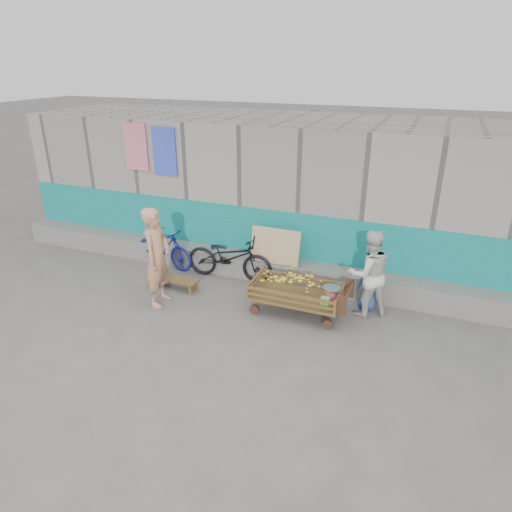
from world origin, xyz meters
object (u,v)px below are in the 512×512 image
at_px(bench, 177,281).
at_px(bicycle_blue, 164,248).
at_px(woman, 369,274).
at_px(vendor_man, 157,257).
at_px(bicycle_dark, 229,257).
at_px(child, 368,287).
at_px(banana_cart, 294,288).

distance_m(bench, bicycle_blue, 1.15).
bearing_deg(bicycle_blue, bench, -127.63).
relative_size(woman, bicycle_blue, 1.07).
bearing_deg(vendor_man, bicycle_blue, 23.48).
height_order(bench, vendor_man, vendor_man).
bearing_deg(bench, bicycle_dark, 46.15).
height_order(child, bicycle_blue, bicycle_blue).
relative_size(bench, bicycle_blue, 0.61).
relative_size(bench, bicycle_dark, 0.49).
height_order(woman, bicycle_blue, woman).
bearing_deg(vendor_man, bench, -4.74).
height_order(child, bicycle_dark, bicycle_dark).
xyz_separation_m(child, bicycle_blue, (-4.38, 0.18, 0.01)).
distance_m(bench, woman, 3.68).
bearing_deg(child, woman, 93.18).
distance_m(banana_cart, bicycle_blue, 3.30).
xyz_separation_m(banana_cart, woman, (1.18, 0.46, 0.28)).
bearing_deg(banana_cart, child, 28.87).
bearing_deg(vendor_man, bicycle_dark, -34.62).
relative_size(bench, vendor_man, 0.49).
distance_m(vendor_man, bicycle_blue, 1.67).
bearing_deg(banana_cart, woman, 21.38).
distance_m(bench, vendor_man, 0.96).
bearing_deg(child, bicycle_dark, -0.50).
relative_size(banana_cart, child, 2.00).
bearing_deg(bicycle_dark, bicycle_blue, 86.82).
height_order(banana_cart, bicycle_dark, bicycle_dark).
bearing_deg(bench, vendor_man, -88.68).
xyz_separation_m(child, bicycle_dark, (-2.82, 0.18, 0.04)).
height_order(woman, bicycle_dark, woman).
relative_size(woman, bicycle_dark, 0.86).
bearing_deg(bench, child, 9.82).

